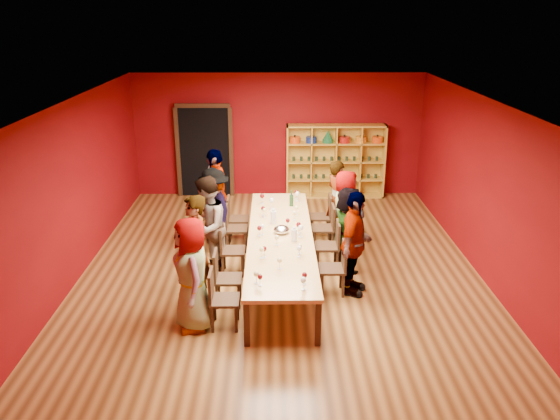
# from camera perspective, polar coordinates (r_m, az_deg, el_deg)

# --- Properties ---
(room_shell) EXTENTS (7.10, 9.10, 3.04)m
(room_shell) POSITION_cam_1_polar(r_m,az_deg,el_deg) (9.11, 0.05, 1.73)
(room_shell) COLOR brown
(room_shell) RESTS_ON ground
(tasting_table) EXTENTS (1.10, 4.50, 0.75)m
(tasting_table) POSITION_cam_1_polar(r_m,az_deg,el_deg) (9.40, 0.05, -2.90)
(tasting_table) COLOR tan
(tasting_table) RESTS_ON ground
(doorway) EXTENTS (1.40, 0.17, 2.30)m
(doorway) POSITION_cam_1_polar(r_m,az_deg,el_deg) (13.58, -7.85, 6.10)
(doorway) COLOR black
(doorway) RESTS_ON ground
(shelving_unit) EXTENTS (2.40, 0.40, 1.80)m
(shelving_unit) POSITION_cam_1_polar(r_m,az_deg,el_deg) (13.48, 5.79, 5.48)
(shelving_unit) COLOR gold
(shelving_unit) RESTS_ON ground
(chair_person_left_0) EXTENTS (0.42, 0.42, 0.89)m
(chair_person_left_0) POSITION_cam_1_polar(r_m,az_deg,el_deg) (8.03, -6.39, -8.93)
(chair_person_left_0) COLOR black
(chair_person_left_0) RESTS_ON ground
(person_left_0) EXTENTS (0.69, 0.93, 1.70)m
(person_left_0) POSITION_cam_1_polar(r_m,az_deg,el_deg) (7.91, -9.20, -6.64)
(person_left_0) COLOR #5E8CC2
(person_left_0) RESTS_ON ground
(chair_person_left_1) EXTENTS (0.42, 0.42, 0.89)m
(chair_person_left_1) POSITION_cam_1_polar(r_m,az_deg,el_deg) (8.60, -5.98, -6.80)
(chair_person_left_1) COLOR black
(chair_person_left_1) RESTS_ON ground
(person_left_1) EXTENTS (0.62, 0.75, 1.80)m
(person_left_1) POSITION_cam_1_polar(r_m,az_deg,el_deg) (8.48, -8.88, -4.33)
(person_left_1) COLOR #4F4F55
(person_left_1) RESTS_ON ground
(chair_person_left_2) EXTENTS (0.42, 0.42, 0.89)m
(chair_person_left_2) POSITION_cam_1_polar(r_m,az_deg,el_deg) (9.56, -5.43, -3.90)
(chair_person_left_2) COLOR black
(chair_person_left_2) RESTS_ON ground
(person_left_2) EXTENTS (0.58, 0.91, 1.77)m
(person_left_2) POSITION_cam_1_polar(r_m,az_deg,el_deg) (9.45, -7.63, -1.75)
(person_left_2) COLOR pink
(person_left_2) RESTS_ON ground
(chair_person_left_3) EXTENTS (0.42, 0.42, 0.89)m
(chair_person_left_3) POSITION_cam_1_polar(r_m,az_deg,el_deg) (10.49, -5.00, -1.64)
(chair_person_left_3) COLOR black
(chair_person_left_3) RESTS_ON ground
(person_left_3) EXTENTS (0.84, 1.14, 1.63)m
(person_left_3) POSITION_cam_1_polar(r_m,az_deg,el_deg) (10.41, -6.86, -0.00)
(person_left_3) COLOR silver
(person_left_3) RESTS_ON ground
(chair_person_left_4) EXTENTS (0.42, 0.42, 0.89)m
(chair_person_left_4) POSITION_cam_1_polar(r_m,az_deg,el_deg) (10.98, -4.81, -0.63)
(chair_person_left_4) COLOR black
(chair_person_left_4) RESTS_ON ground
(person_left_4) EXTENTS (0.72, 1.18, 1.88)m
(person_left_4) POSITION_cam_1_polar(r_m,az_deg,el_deg) (10.86, -6.70, 1.55)
(person_left_4) COLOR #5E82C3
(person_left_4) RESTS_ON ground
(chair_person_right_1) EXTENTS (0.42, 0.42, 0.89)m
(chair_person_right_1) POSITION_cam_1_polar(r_m,az_deg,el_deg) (8.93, 5.98, -5.76)
(chair_person_right_1) COLOR black
(chair_person_right_1) RESTS_ON ground
(person_right_1) EXTENTS (0.79, 1.12, 1.74)m
(person_right_1) POSITION_cam_1_polar(r_m,az_deg,el_deg) (8.80, 7.70, -3.52)
(person_right_1) COLOR #5171A8
(person_right_1) RESTS_ON ground
(chair_person_right_2) EXTENTS (0.42, 0.42, 0.89)m
(chair_person_right_2) POSITION_cam_1_polar(r_m,az_deg,el_deg) (9.73, 5.41, -3.45)
(chair_person_right_2) COLOR black
(chair_person_right_2) RESTS_ON ground
(person_right_2) EXTENTS (0.63, 1.47, 1.54)m
(person_right_2) POSITION_cam_1_polar(r_m,az_deg,el_deg) (9.66, 7.09, -1.95)
(person_right_2) COLOR #515156
(person_right_2) RESTS_ON ground
(chair_person_right_3) EXTENTS (0.42, 0.42, 0.89)m
(chair_person_right_3) POSITION_cam_1_polar(r_m,az_deg,el_deg) (10.52, 4.94, -1.59)
(chair_person_right_3) COLOR black
(chair_person_right_3) RESTS_ON ground
(person_right_3) EXTENTS (0.43, 0.78, 1.58)m
(person_right_3) POSITION_cam_1_polar(r_m,az_deg,el_deg) (10.45, 6.81, -0.08)
(person_right_3) COLOR pink
(person_right_3) RESTS_ON ground
(chair_person_right_4) EXTENTS (0.42, 0.42, 0.89)m
(chair_person_right_4) POSITION_cam_1_polar(r_m,az_deg,el_deg) (11.09, 4.64, -0.40)
(chair_person_right_4) COLOR black
(chair_person_right_4) RESTS_ON ground
(person_right_4) EXTENTS (0.63, 0.71, 1.61)m
(person_right_4) POSITION_cam_1_polar(r_m,az_deg,el_deg) (11.01, 5.95, 1.12)
(person_right_4) COLOR #121A33
(person_right_4) RESTS_ON ground
(wine_glass_0) EXTENTS (0.07, 0.07, 0.18)m
(wine_glass_0) POSITION_cam_1_polar(r_m,az_deg,el_deg) (11.13, 1.72, 1.85)
(wine_glass_0) COLOR white
(wine_glass_0) RESTS_ON tasting_table
(wine_glass_1) EXTENTS (0.08, 0.08, 0.20)m
(wine_glass_1) POSITION_cam_1_polar(r_m,az_deg,el_deg) (8.50, 2.00, -4.08)
(wine_glass_1) COLOR white
(wine_glass_1) RESTS_ON tasting_table
(wine_glass_2) EXTENTS (0.08, 0.08, 0.21)m
(wine_glass_2) POSITION_cam_1_polar(r_m,az_deg,el_deg) (9.39, 1.95, -1.60)
(wine_glass_2) COLOR white
(wine_glass_2) RESTS_ON tasting_table
(wine_glass_3) EXTENTS (0.07, 0.07, 0.18)m
(wine_glass_3) POSITION_cam_1_polar(r_m,az_deg,el_deg) (10.24, 1.71, 0.19)
(wine_glass_3) COLOR white
(wine_glass_3) RESTS_ON tasting_table
(wine_glass_4) EXTENTS (0.07, 0.07, 0.18)m
(wine_glass_4) POSITION_cam_1_polar(r_m,az_deg,el_deg) (8.92, -0.34, -2.93)
(wine_glass_4) COLOR white
(wine_glass_4) RESTS_ON tasting_table
(wine_glass_5) EXTENTS (0.08, 0.08, 0.19)m
(wine_glass_5) POSITION_cam_1_polar(r_m,az_deg,el_deg) (9.28, -2.18, -1.95)
(wine_glass_5) COLOR white
(wine_glass_5) RESTS_ON tasting_table
(wine_glass_6) EXTENTS (0.09, 0.09, 0.21)m
(wine_glass_6) POSITION_cam_1_polar(r_m,az_deg,el_deg) (10.82, -1.89, 1.43)
(wine_glass_6) COLOR white
(wine_glass_6) RESTS_ON tasting_table
(wine_glass_7) EXTENTS (0.07, 0.07, 0.18)m
(wine_glass_7) POSITION_cam_1_polar(r_m,az_deg,el_deg) (10.12, -1.63, -0.07)
(wine_glass_7) COLOR white
(wine_glass_7) RESTS_ON tasting_table
(wine_glass_8) EXTENTS (0.07, 0.07, 0.18)m
(wine_glass_8) POSITION_cam_1_polar(r_m,az_deg,el_deg) (7.66, -2.11, -7.05)
(wine_glass_8) COLOR white
(wine_glass_8) RESTS_ON tasting_table
(wine_glass_9) EXTENTS (0.08, 0.08, 0.20)m
(wine_glass_9) POSITION_cam_1_polar(r_m,az_deg,el_deg) (10.18, -1.78, 0.13)
(wine_glass_9) COLOR white
(wine_glass_9) RESTS_ON tasting_table
(wine_glass_10) EXTENTS (0.08, 0.08, 0.19)m
(wine_glass_10) POSITION_cam_1_polar(r_m,az_deg,el_deg) (8.49, -1.66, -4.13)
(wine_glass_10) COLOR white
(wine_glass_10) RESTS_ON tasting_table
(wine_glass_11) EXTENTS (0.08, 0.08, 0.20)m
(wine_glass_11) POSITION_cam_1_polar(r_m,az_deg,el_deg) (7.55, 2.43, -7.38)
(wine_glass_11) COLOR white
(wine_glass_11) RESTS_ON tasting_table
(wine_glass_12) EXTENTS (0.08, 0.08, 0.20)m
(wine_glass_12) POSITION_cam_1_polar(r_m,az_deg,el_deg) (8.46, -1.91, -4.20)
(wine_glass_12) COLOR white
(wine_glass_12) RESTS_ON tasting_table
(wine_glass_13) EXTENTS (0.07, 0.07, 0.18)m
(wine_glass_13) POSITION_cam_1_polar(r_m,az_deg,el_deg) (9.98, 1.52, -0.35)
(wine_glass_13) COLOR white
(wine_glass_13) RESTS_ON tasting_table
(wine_glass_14) EXTENTS (0.08, 0.08, 0.20)m
(wine_glass_14) POSITION_cam_1_polar(r_m,az_deg,el_deg) (9.33, -1.87, -1.80)
(wine_glass_14) COLOR white
(wine_glass_14) RESTS_ON tasting_table
(wine_glass_15) EXTENTS (0.07, 0.07, 0.18)m
(wine_glass_15) POSITION_cam_1_polar(r_m,az_deg,el_deg) (9.62, 0.82, -1.15)
(wine_glass_15) COLOR white
(wine_glass_15) RESTS_ON tasting_table
(wine_glass_16) EXTENTS (0.07, 0.07, 0.18)m
(wine_glass_16) POSITION_cam_1_polar(r_m,az_deg,el_deg) (8.61, 2.07, -3.83)
(wine_glass_16) COLOR white
(wine_glass_16) RESTS_ON tasting_table
(wine_glass_17) EXTENTS (0.09, 0.09, 0.22)m
(wine_glass_17) POSITION_cam_1_polar(r_m,az_deg,el_deg) (9.23, 2.18, -1.92)
(wine_glass_17) COLOR white
(wine_glass_17) RESTS_ON tasting_table
(wine_glass_18) EXTENTS (0.08, 0.08, 0.19)m
(wine_glass_18) POSITION_cam_1_polar(r_m,az_deg,el_deg) (7.72, -2.49, -6.75)
(wine_glass_18) COLOR white
(wine_glass_18) RESTS_ON tasting_table
(wine_glass_19) EXTENTS (0.08, 0.08, 0.19)m
(wine_glass_19) POSITION_cam_1_polar(r_m,az_deg,el_deg) (7.70, 2.58, -6.86)
(wine_glass_19) COLOR white
(wine_glass_19) RESTS_ON tasting_table
(wine_glass_20) EXTENTS (0.07, 0.07, 0.19)m
(wine_glass_20) POSITION_cam_1_polar(r_m,az_deg,el_deg) (8.13, -0.04, -5.32)
(wine_glass_20) COLOR white
(wine_glass_20) RESTS_ON tasting_table
(wine_glass_21) EXTENTS (0.08, 0.08, 0.21)m
(wine_glass_21) POSITION_cam_1_polar(r_m,az_deg,el_deg) (10.97, 1.83, 1.67)
(wine_glass_21) COLOR white
(wine_glass_21) RESTS_ON tasting_table
(wine_glass_22) EXTENTS (0.09, 0.09, 0.22)m
(wine_glass_22) POSITION_cam_1_polar(r_m,az_deg,el_deg) (10.56, -0.89, 0.97)
(wine_glass_22) COLOR white
(wine_glass_22) RESTS_ON tasting_table
(spittoon_bowl) EXTENTS (0.27, 0.27, 0.15)m
(spittoon_bowl) POSITION_cam_1_polar(r_m,az_deg,el_deg) (9.42, 0.15, -2.07)
(spittoon_bowl) COLOR silver
(spittoon_bowl) RESTS_ON tasting_table
(carafe_a) EXTENTS (0.13, 0.13, 0.28)m
(carafe_a) POSITION_cam_1_polar(r_m,az_deg,el_deg) (9.83, -0.69, -0.72)
(carafe_a) COLOR white
(carafe_a) RESTS_ON tasting_table
(carafe_b) EXTENTS (0.12, 0.12, 0.25)m
(carafe_b) POSITION_cam_1_polar(r_m,az_deg,el_deg) (9.09, 1.48, -2.61)
(carafe_b) COLOR white
(carafe_b) RESTS_ON tasting_table
(wine_bottle) EXTENTS (0.10, 0.10, 0.32)m
(wine_bottle) POSITION_cam_1_polar(r_m,az_deg,el_deg) (10.72, 1.20, 1.04)
(wine_bottle) COLOR #14381B
(wine_bottle) RESTS_ON tasting_table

